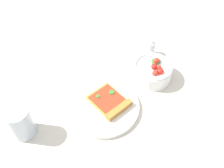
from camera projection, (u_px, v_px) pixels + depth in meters
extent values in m
plane|color=beige|center=(110.00, 115.00, 0.78)|extent=(2.40, 2.40, 0.00)
cylinder|color=white|center=(103.00, 107.00, 0.80)|extent=(0.23, 0.23, 0.01)
cube|color=gold|center=(109.00, 100.00, 0.80)|extent=(0.15, 0.14, 0.01)
cube|color=#B77A33|center=(119.00, 109.00, 0.77)|extent=(0.07, 0.09, 0.02)
cube|color=red|center=(109.00, 99.00, 0.79)|extent=(0.13, 0.13, 0.00)
cylinder|color=#388433|center=(112.00, 92.00, 0.81)|extent=(0.02, 0.02, 0.00)
cylinder|color=#388433|center=(98.00, 96.00, 0.80)|extent=(0.01, 0.01, 0.00)
cylinder|color=white|center=(152.00, 72.00, 0.87)|extent=(0.13, 0.13, 0.05)
torus|color=white|center=(153.00, 66.00, 0.84)|extent=(0.13, 0.13, 0.01)
sphere|color=red|center=(159.00, 68.00, 0.84)|extent=(0.02, 0.02, 0.02)
sphere|color=red|center=(154.00, 66.00, 0.84)|extent=(0.02, 0.02, 0.02)
sphere|color=red|center=(156.00, 61.00, 0.85)|extent=(0.02, 0.02, 0.02)
sphere|color=red|center=(160.00, 72.00, 0.83)|extent=(0.02, 0.02, 0.02)
sphere|color=red|center=(154.00, 67.00, 0.84)|extent=(0.02, 0.02, 0.02)
sphere|color=red|center=(155.00, 73.00, 0.82)|extent=(0.02, 0.02, 0.02)
cylinder|color=#388433|center=(156.00, 61.00, 0.86)|extent=(0.04, 0.04, 0.01)
cylinder|color=silver|center=(20.00, 123.00, 0.70)|extent=(0.07, 0.07, 0.11)
cylinder|color=black|center=(21.00, 124.00, 0.71)|extent=(0.06, 0.06, 0.08)
cube|color=white|center=(23.00, 115.00, 0.69)|extent=(0.02, 0.02, 0.02)
cube|color=white|center=(22.00, 115.00, 0.69)|extent=(0.02, 0.02, 0.02)
cylinder|color=silver|center=(151.00, 49.00, 0.95)|extent=(0.03, 0.03, 0.05)
cone|color=silver|center=(152.00, 42.00, 0.92)|extent=(0.03, 0.03, 0.01)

